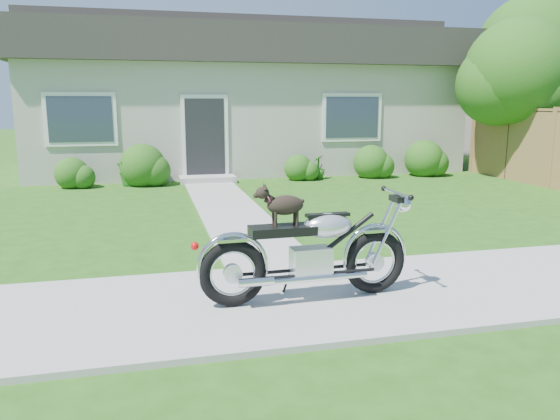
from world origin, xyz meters
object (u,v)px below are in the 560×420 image
at_px(house, 242,97).
at_px(potted_plant_left, 130,169).
at_px(fence, 553,149).
at_px(tree_near, 523,77).
at_px(tree_far, 538,57).
at_px(potted_plant_right, 318,167).
at_px(motorcycle_with_dog, 310,250).

xyz_separation_m(house, potted_plant_left, (-3.39, -3.44, -1.75)).
bearing_deg(house, fence, -44.74).
xyz_separation_m(tree_near, potted_plant_left, (-9.90, 1.24, -2.24)).
height_order(fence, tree_far, tree_far).
height_order(house, potted_plant_right, house).
height_order(tree_near, motorcycle_with_dog, tree_near).
bearing_deg(tree_near, potted_plant_left, 172.87).
distance_m(fence, tree_near, 2.32).
distance_m(house, tree_near, 8.04).
xyz_separation_m(fence, tree_far, (2.22, 3.65, 2.38)).
relative_size(fence, tree_near, 1.60).
xyz_separation_m(house, potted_plant_right, (1.43, -3.44, -1.83)).
xyz_separation_m(fence, motorcycle_with_dog, (-7.72, -5.87, -0.39)).
bearing_deg(house, motorcycle_with_dog, -96.66).
xyz_separation_m(house, motorcycle_with_dog, (-1.41, -12.11, -1.60)).
distance_m(tree_near, potted_plant_right, 5.72).
bearing_deg(potted_plant_left, tree_near, -7.13).
bearing_deg(potted_plant_right, tree_far, 6.80).
bearing_deg(potted_plant_right, fence, -29.88).
bearing_deg(fence, motorcycle_with_dog, -142.74).
distance_m(fence, motorcycle_with_dog, 9.70).
xyz_separation_m(fence, tree_near, (0.21, 1.56, 1.71)).
bearing_deg(tree_near, house, 144.28).
height_order(fence, tree_near, tree_near).
relative_size(house, fence, 1.90).
distance_m(fence, potted_plant_left, 10.10).
bearing_deg(tree_far, potted_plant_left, -175.94).
relative_size(tree_far, potted_plant_right, 8.02).
height_order(tree_near, potted_plant_right, tree_near).
distance_m(potted_plant_right, motorcycle_with_dog, 9.13).
xyz_separation_m(house, tree_far, (8.53, -2.60, 1.16)).
relative_size(fence, motorcycle_with_dog, 2.98).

